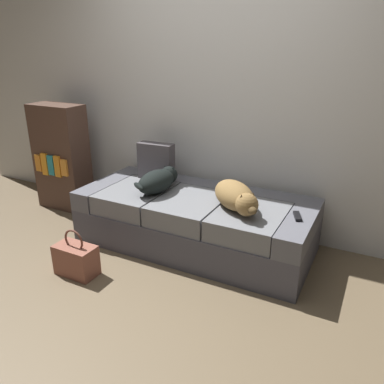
{
  "coord_description": "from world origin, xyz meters",
  "views": [
    {
      "loc": [
        1.35,
        -1.66,
        1.66
      ],
      "look_at": [
        0.0,
        0.96,
        0.52
      ],
      "focal_mm": 35.77,
      "sensor_mm": 36.0,
      "label": 1
    }
  ],
  "objects_px": {
    "dog_tan": "(236,196)",
    "bookshelf": "(62,157)",
    "throw_pillow": "(156,161)",
    "handbag": "(76,259)",
    "dog_dark": "(159,180)",
    "tv_remote": "(297,216)",
    "couch": "(195,221)"
  },
  "relations": [
    {
      "from": "dog_tan",
      "to": "bookshelf",
      "type": "bearing_deg",
      "value": 173.34
    },
    {
      "from": "couch",
      "to": "dog_dark",
      "type": "bearing_deg",
      "value": -172.84
    },
    {
      "from": "throw_pillow",
      "to": "bookshelf",
      "type": "bearing_deg",
      "value": -174.88
    },
    {
      "from": "couch",
      "to": "dog_tan",
      "type": "bearing_deg",
      "value": -14.51
    },
    {
      "from": "couch",
      "to": "bookshelf",
      "type": "bearing_deg",
      "value": 175.36
    },
    {
      "from": "tv_remote",
      "to": "dog_dark",
      "type": "bearing_deg",
      "value": 158.62
    },
    {
      "from": "tv_remote",
      "to": "bookshelf",
      "type": "bearing_deg",
      "value": 154.68
    },
    {
      "from": "tv_remote",
      "to": "throw_pillow",
      "type": "distance_m",
      "value": 1.43
    },
    {
      "from": "handbag",
      "to": "bookshelf",
      "type": "height_order",
      "value": "bookshelf"
    },
    {
      "from": "throw_pillow",
      "to": "handbag",
      "type": "bearing_deg",
      "value": -93.74
    },
    {
      "from": "couch",
      "to": "throw_pillow",
      "type": "bearing_deg",
      "value": 156.13
    },
    {
      "from": "tv_remote",
      "to": "throw_pillow",
      "type": "height_order",
      "value": "throw_pillow"
    },
    {
      "from": "dog_tan",
      "to": "handbag",
      "type": "xyz_separation_m",
      "value": [
        -1.01,
        -0.72,
        -0.45
      ]
    },
    {
      "from": "handbag",
      "to": "dog_tan",
      "type": "bearing_deg",
      "value": 35.76
    },
    {
      "from": "couch",
      "to": "tv_remote",
      "type": "xyz_separation_m",
      "value": [
        0.87,
        -0.04,
        0.25
      ]
    },
    {
      "from": "handbag",
      "to": "bookshelf",
      "type": "relative_size",
      "value": 0.34
    },
    {
      "from": "dog_tan",
      "to": "throw_pillow",
      "type": "distance_m",
      "value": 1.0
    },
    {
      "from": "couch",
      "to": "throw_pillow",
      "type": "relative_size",
      "value": 5.85
    },
    {
      "from": "dog_tan",
      "to": "tv_remote",
      "type": "bearing_deg",
      "value": 7.77
    },
    {
      "from": "dog_tan",
      "to": "bookshelf",
      "type": "xyz_separation_m",
      "value": [
        -2.05,
        0.24,
        -0.02
      ]
    },
    {
      "from": "dog_dark",
      "to": "tv_remote",
      "type": "xyz_separation_m",
      "value": [
        1.2,
        -0.0,
        -0.08
      ]
    },
    {
      "from": "dog_dark",
      "to": "handbag",
      "type": "xyz_separation_m",
      "value": [
        -0.26,
        -0.79,
        -0.44
      ]
    },
    {
      "from": "bookshelf",
      "to": "tv_remote",
      "type": "bearing_deg",
      "value": -4.01
    },
    {
      "from": "dog_dark",
      "to": "handbag",
      "type": "bearing_deg",
      "value": -108.53
    },
    {
      "from": "dog_dark",
      "to": "dog_tan",
      "type": "height_order",
      "value": "dog_tan"
    },
    {
      "from": "couch",
      "to": "handbag",
      "type": "bearing_deg",
      "value": -125.66
    },
    {
      "from": "handbag",
      "to": "tv_remote",
      "type": "bearing_deg",
      "value": 28.22
    },
    {
      "from": "couch",
      "to": "bookshelf",
      "type": "relative_size",
      "value": 1.81
    },
    {
      "from": "dog_dark",
      "to": "throw_pillow",
      "type": "xyz_separation_m",
      "value": [
        -0.19,
        0.27,
        0.07
      ]
    },
    {
      "from": "handbag",
      "to": "bookshelf",
      "type": "distance_m",
      "value": 1.48
    },
    {
      "from": "dog_tan",
      "to": "handbag",
      "type": "bearing_deg",
      "value": -144.24
    },
    {
      "from": "dog_tan",
      "to": "throw_pillow",
      "type": "height_order",
      "value": "throw_pillow"
    }
  ]
}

